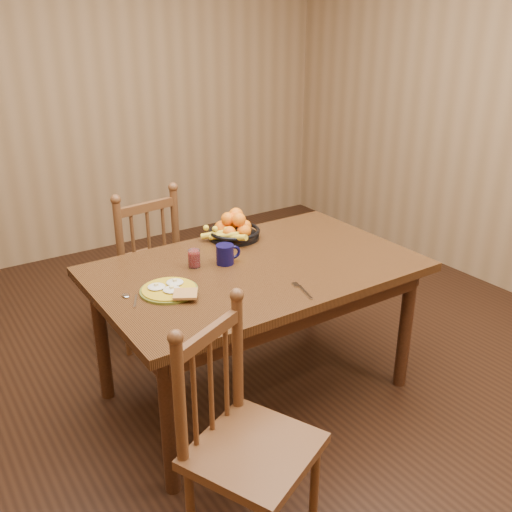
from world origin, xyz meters
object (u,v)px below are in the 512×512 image
chair_far (139,267)px  coffee_mug (226,254)px  dining_table (256,280)px  chair_near (245,442)px  breakfast_plate (170,290)px  fruit_bowl (233,229)px

chair_far → coffee_mug: size_ratio=7.38×
dining_table → chair_near: size_ratio=1.68×
dining_table → breakfast_plate: 0.50m
chair_near → breakfast_plate: chair_near is taller
dining_table → fruit_bowl: size_ratio=4.94×
breakfast_plate → coffee_mug: size_ratio=2.29×
dining_table → breakfast_plate: bearing=-176.0°
chair_near → fruit_bowl: size_ratio=2.94×
fruit_bowl → chair_far: bearing=127.4°
coffee_mug → chair_far: bearing=102.2°
fruit_bowl → breakfast_plate: bearing=-145.2°
breakfast_plate → fruit_bowl: bearing=34.8°
breakfast_plate → coffee_mug: 0.40m
breakfast_plate → fruit_bowl: 0.72m
dining_table → fruit_bowl: fruit_bowl is taller
chair_near → coffee_mug: bearing=38.5°
coffee_mug → dining_table: bearing=-42.4°
chair_far → coffee_mug: (0.17, -0.77, 0.32)m
dining_table → fruit_bowl: bearing=75.1°
coffee_mug → fruit_bowl: bearing=52.0°
dining_table → coffee_mug: size_ratio=11.95×
chair_near → coffee_mug: size_ratio=7.11×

